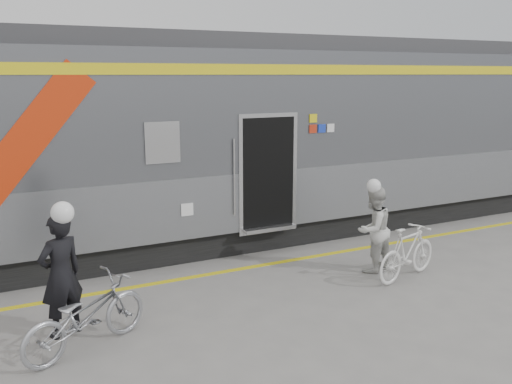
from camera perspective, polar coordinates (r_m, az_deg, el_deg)
ground at (r=8.21m, az=8.80°, el=-12.07°), size 90.00×90.00×0.00m
train at (r=10.64m, az=-13.09°, el=4.89°), size 24.00×3.17×4.10m
safety_strip at (r=9.91m, az=1.66°, el=-7.54°), size 24.00×0.12×0.01m
man at (r=7.52m, az=-19.86°, el=-8.24°), size 0.71×0.61×1.65m
bicycle_left at (r=7.17m, az=-17.50°, el=-12.30°), size 1.83×1.28×0.91m
woman at (r=9.57m, az=12.23°, el=-3.86°), size 0.85×0.74×1.50m
bicycle_right at (r=9.44m, az=15.66°, el=-6.14°), size 1.58×0.81×0.91m
helmet_man at (r=7.24m, az=-20.42°, el=-1.02°), size 0.29×0.29×0.29m
helmet_woman at (r=9.37m, az=12.47°, el=1.27°), size 0.24×0.24×0.24m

